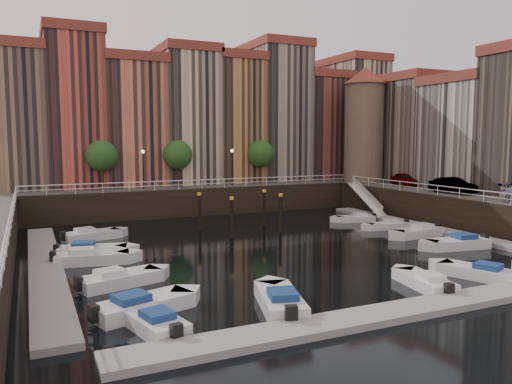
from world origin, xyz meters
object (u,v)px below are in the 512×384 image
car_b (453,187)px  boat_left_2 (91,258)px  gangway (366,197)px  boat_left_0 (141,306)px  corner_tower (364,123)px  mooring_pilings (244,213)px  car_a (404,180)px  boat_left_1 (118,279)px

car_b → boat_left_2: bearing=176.6°
gangway → boat_left_0: 36.62m
corner_tower → mooring_pilings: bearing=-156.2°
corner_tower → car_a: size_ratio=3.27×
gangway → boat_left_1: (-29.66, -16.64, -1.54)m
mooring_pilings → boat_left_1: bearing=-136.3°
boat_left_0 → boat_left_2: 11.18m
boat_left_0 → car_b: bearing=2.8°
boat_left_0 → boat_left_1: (-0.23, 5.11, -0.01)m
corner_tower → car_a: 8.81m
gangway → boat_left_1: gangway is taller
corner_tower → gangway: 9.86m
car_a → car_b: (-1.16, -8.20, 0.04)m
boat_left_1 → car_b: car_b is taller
corner_tower → car_b: corner_tower is taller
gangway → boat_left_0: (-29.43, -21.75, -1.52)m
boat_left_0 → car_a: 39.42m
mooring_pilings → boat_left_1: 18.32m
mooring_pilings → boat_left_2: (-14.05, -6.60, -1.26)m
boat_left_0 → boat_left_1: bearing=74.8°
car_a → gangway: bearing=176.4°
corner_tower → boat_left_0: corner_tower is taller
mooring_pilings → car_a: (20.59, 2.68, 2.07)m
gangway → mooring_pilings: gangway is taller
mooring_pilings → boat_left_0: mooring_pilings is taller
boat_left_0 → corner_tower: bearing=21.2°
car_a → corner_tower: bearing=116.3°
boat_left_1 → boat_left_2: size_ratio=0.98×
boat_left_1 → boat_left_2: 6.08m
boat_left_1 → car_a: car_a is taller
boat_left_0 → car_b: (32.41, 12.21, 3.37)m
boat_left_1 → car_b: (32.64, 7.10, 3.38)m
gangway → boat_left_2: gangway is taller
mooring_pilings → car_b: (19.42, -5.52, 2.11)m
mooring_pilings → car_b: car_b is taller
corner_tower → mooring_pilings: 22.80m
gangway → car_a: (4.14, -1.34, 1.80)m
mooring_pilings → car_a: 20.86m
corner_tower → boat_left_0: bearing=-140.9°
corner_tower → gangway: (-2.90, -4.50, -8.28)m
car_a → boat_left_2: bearing=-150.7°
mooring_pilings → car_b: bearing=-15.9°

